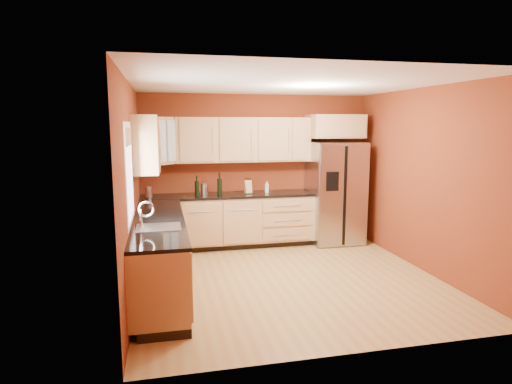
% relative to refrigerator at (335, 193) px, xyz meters
% --- Properties ---
extents(floor, '(4.00, 4.00, 0.00)m').
position_rel_refrigerator_xyz_m(floor, '(-1.35, -1.62, -0.89)').
color(floor, '#AB7D42').
rests_on(floor, ground).
extents(ceiling, '(4.00, 4.00, 0.00)m').
position_rel_refrigerator_xyz_m(ceiling, '(-1.35, -1.62, 1.71)').
color(ceiling, white).
rests_on(ceiling, wall_back).
extents(wall_back, '(4.00, 0.04, 2.60)m').
position_rel_refrigerator_xyz_m(wall_back, '(-1.35, 0.38, 0.41)').
color(wall_back, maroon).
rests_on(wall_back, floor).
extents(wall_front, '(4.00, 0.04, 2.60)m').
position_rel_refrigerator_xyz_m(wall_front, '(-1.35, -3.62, 0.41)').
color(wall_front, maroon).
rests_on(wall_front, floor).
extents(wall_left, '(0.04, 4.00, 2.60)m').
position_rel_refrigerator_xyz_m(wall_left, '(-3.35, -1.62, 0.41)').
color(wall_left, maroon).
rests_on(wall_left, floor).
extents(wall_right, '(0.04, 4.00, 2.60)m').
position_rel_refrigerator_xyz_m(wall_right, '(0.65, -1.62, 0.41)').
color(wall_right, maroon).
rests_on(wall_right, floor).
extents(base_cabinets_back, '(2.90, 0.60, 0.88)m').
position_rel_refrigerator_xyz_m(base_cabinets_back, '(-1.90, 0.07, -0.45)').
color(base_cabinets_back, tan).
rests_on(base_cabinets_back, floor).
extents(base_cabinets_left, '(0.60, 2.80, 0.88)m').
position_rel_refrigerator_xyz_m(base_cabinets_left, '(-3.05, -1.62, -0.45)').
color(base_cabinets_left, tan).
rests_on(base_cabinets_left, floor).
extents(countertop_back, '(2.90, 0.62, 0.04)m').
position_rel_refrigerator_xyz_m(countertop_back, '(-1.90, 0.06, 0.01)').
color(countertop_back, black).
rests_on(countertop_back, base_cabinets_back).
extents(countertop_left, '(0.62, 2.80, 0.04)m').
position_rel_refrigerator_xyz_m(countertop_left, '(-3.04, -1.62, 0.01)').
color(countertop_left, black).
rests_on(countertop_left, base_cabinets_left).
extents(upper_cabinets_back, '(2.30, 0.33, 0.75)m').
position_rel_refrigerator_xyz_m(upper_cabinets_back, '(-1.60, 0.21, 0.94)').
color(upper_cabinets_back, tan).
rests_on(upper_cabinets_back, wall_back).
extents(upper_cabinets_left, '(0.33, 1.35, 0.75)m').
position_rel_refrigerator_xyz_m(upper_cabinets_left, '(-3.19, -0.90, 0.94)').
color(upper_cabinets_left, tan).
rests_on(upper_cabinets_left, wall_left).
extents(corner_upper_cabinet, '(0.67, 0.67, 0.75)m').
position_rel_refrigerator_xyz_m(corner_upper_cabinet, '(-3.02, 0.04, 0.94)').
color(corner_upper_cabinet, tan).
rests_on(corner_upper_cabinet, wall_back).
extents(over_fridge_cabinet, '(0.92, 0.60, 0.40)m').
position_rel_refrigerator_xyz_m(over_fridge_cabinet, '(0.00, 0.07, 1.16)').
color(over_fridge_cabinet, tan).
rests_on(over_fridge_cabinet, wall_back).
extents(refrigerator, '(0.90, 0.75, 1.78)m').
position_rel_refrigerator_xyz_m(refrigerator, '(0.00, 0.00, 0.00)').
color(refrigerator, '#AFAFB4').
rests_on(refrigerator, floor).
extents(window, '(0.03, 0.90, 1.00)m').
position_rel_refrigerator_xyz_m(window, '(-3.33, -2.12, 0.66)').
color(window, white).
rests_on(window, wall_left).
extents(sink_faucet, '(0.50, 0.42, 0.30)m').
position_rel_refrigerator_xyz_m(sink_faucet, '(-3.04, -2.12, 0.18)').
color(sink_faucet, silver).
rests_on(sink_faucet, countertop_left).
extents(canister_left, '(0.12, 0.12, 0.20)m').
position_rel_refrigerator_xyz_m(canister_left, '(-2.30, 0.07, 0.13)').
color(canister_left, '#AFAFB4').
rests_on(canister_left, countertop_back).
extents(canister_right, '(0.15, 0.15, 0.18)m').
position_rel_refrigerator_xyz_m(canister_right, '(-3.20, 0.04, 0.12)').
color(canister_right, '#AFAFB4').
rests_on(canister_right, countertop_back).
extents(wine_bottle_a, '(0.09, 0.09, 0.37)m').
position_rel_refrigerator_xyz_m(wine_bottle_a, '(-2.05, 0.04, 0.22)').
color(wine_bottle_a, black).
rests_on(wine_bottle_a, countertop_back).
extents(wine_bottle_b, '(0.08, 0.08, 0.33)m').
position_rel_refrigerator_xyz_m(wine_bottle_b, '(-2.42, 0.03, 0.20)').
color(wine_bottle_b, black).
rests_on(wine_bottle_b, countertop_back).
extents(knife_block, '(0.12, 0.12, 0.22)m').
position_rel_refrigerator_xyz_m(knife_block, '(-1.56, 0.07, 0.14)').
color(knife_block, tan).
rests_on(knife_block, countertop_back).
extents(soap_dispenser, '(0.07, 0.07, 0.19)m').
position_rel_refrigerator_xyz_m(soap_dispenser, '(-1.22, 0.08, 0.13)').
color(soap_dispenser, silver).
rests_on(soap_dispenser, countertop_back).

